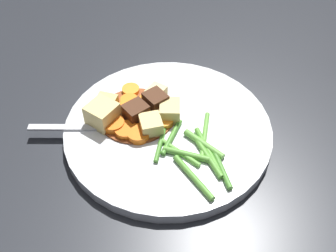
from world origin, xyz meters
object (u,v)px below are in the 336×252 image
Objects in this scene: dinner_plate at (168,130)px; carrot_slice_1 at (147,101)px; carrot_slice_2 at (130,101)px; potato_chunk_1 at (156,94)px; carrot_slice_5 at (113,125)px; potato_chunk_2 at (151,125)px; potato_chunk_4 at (107,104)px; fork at (96,128)px; carrot_slice_3 at (139,134)px; carrot_slice_7 at (163,122)px; carrot_slice_4 at (127,108)px; meat_chunk_1 at (156,102)px; carrot_slice_6 at (131,90)px; carrot_slice_0 at (126,131)px; potato_chunk_0 at (102,114)px; potato_chunk_3 at (170,111)px; meat_chunk_0 at (136,112)px.

dinner_plate is 11.43× the size of carrot_slice_1.
potato_chunk_1 reaches higher than carrot_slice_2.
potato_chunk_2 is (-0.04, -0.03, 0.01)m from carrot_slice_5.
potato_chunk_4 reaches higher than fork.
carrot_slice_3 is 1.11× the size of carrot_slice_7.
potato_chunk_2 is (-0.05, 0.01, 0.01)m from carrot_slice_4.
meat_chunk_1 is at bearing 177.23° from carrot_slice_1.
carrot_slice_2 is 0.04m from potato_chunk_1.
carrot_slice_0 is at bearing 127.56° from carrot_slice_6.
potato_chunk_1 reaches higher than carrot_slice_3.
potato_chunk_1 is 0.90× the size of meat_chunk_1.
potato_chunk_0 is at bearing 9.67° from carrot_slice_3.
carrot_slice_3 is at bearing 138.49° from carrot_slice_6.
carrot_slice_1 is 0.07m from carrot_slice_5.
carrot_slice_4 reaches higher than carrot_slice_6.
carrot_slice_4 reaches higher than carrot_slice_7.
carrot_slice_3 is 0.08m from potato_chunk_1.
carrot_slice_1 is at bearing -128.13° from potato_chunk_4.
potato_chunk_4 is (0.03, -0.02, 0.01)m from carrot_slice_5.
fork is at bearing 34.88° from potato_chunk_2.
potato_chunk_2 is 0.08m from fork.
potato_chunk_2 reaches higher than fork.
carrot_slice_7 is at bearing -168.64° from carrot_slice_4.
fork is at bearing 23.98° from carrot_slice_3.
carrot_slice_0 is at bearing 16.80° from carrot_slice_3.
carrot_slice_5 is (-0.01, 0.05, 0.00)m from carrot_slice_2.
carrot_slice_1 is 0.74× the size of potato_chunk_3.
potato_chunk_2 is at bearing -174.53° from potato_chunk_4.
meat_chunk_1 is at bearing -32.48° from carrot_slice_7.
meat_chunk_1 is at bearing 127.40° from potato_chunk_1.
carrot_slice_7 is 0.03m from meat_chunk_1.
carrot_slice_4 is (0.05, -0.03, 0.00)m from carrot_slice_3.
dinner_plate is at bearing 146.17° from potato_chunk_1.
carrot_slice_6 is (0.02, -0.02, -0.00)m from carrot_slice_2.
carrot_slice_3 is 0.93× the size of potato_chunk_3.
potato_chunk_3 reaches higher than carrot_slice_4.
meat_chunk_1 reaches higher than dinner_plate.
potato_chunk_0 is 0.25× the size of fork.
carrot_slice_4 is at bearing 113.76° from carrot_slice_2.
potato_chunk_2 is at bearing 85.47° from potato_chunk_3.
potato_chunk_3 is at bearing -152.85° from carrot_slice_4.
potato_chunk_0 is (0.04, 0.00, 0.01)m from carrot_slice_0.
potato_chunk_4 is (0.01, -0.02, -0.00)m from potato_chunk_0.
carrot_slice_7 is at bearing 94.49° from potato_chunk_3.
carrot_slice_6 is at bearing -80.61° from potato_chunk_0.
potato_chunk_3 is at bearing -135.18° from potato_chunk_0.
fork is at bearing 42.55° from carrot_slice_5.
meat_chunk_0 is (-0.02, 0.00, 0.01)m from carrot_slice_4.
potato_chunk_0 is 0.02m from potato_chunk_4.
meat_chunk_1 reaches higher than potato_chunk_2.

